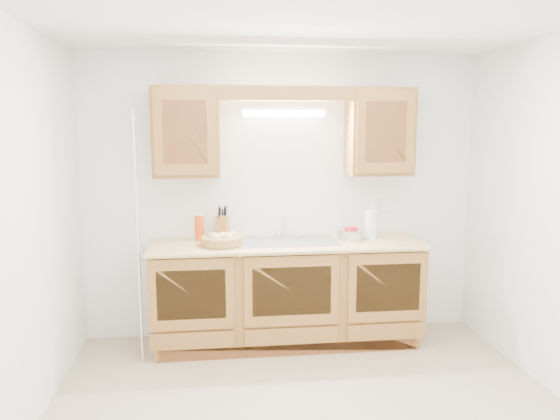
{
  "coord_description": "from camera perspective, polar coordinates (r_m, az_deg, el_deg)",
  "views": [
    {
      "loc": [
        -0.61,
        -3.31,
        1.87
      ],
      "look_at": [
        -0.1,
        0.85,
        1.23
      ],
      "focal_mm": 35.0,
      "sensor_mm": 36.0,
      "label": 1
    }
  ],
  "objects": [
    {
      "name": "countertop",
      "position": [
        4.64,
        0.73,
        -3.6
      ],
      "size": [
        2.3,
        0.63,
        0.04
      ],
      "primitive_type": "cube",
      "color": "#DEBD74",
      "rests_on": "base_cabinets"
    },
    {
      "name": "valance",
      "position": [
        4.55,
        0.75,
        12.11
      ],
      "size": [
        2.2,
        0.05,
        0.12
      ],
      "primitive_type": "cube",
      "color": "#A46D30",
      "rests_on": "room"
    },
    {
      "name": "fluorescent_fixture",
      "position": [
        4.77,
        0.38,
        10.24
      ],
      "size": [
        0.76,
        0.08,
        0.08
      ],
      "color": "white",
      "rests_on": "room"
    },
    {
      "name": "upper_cabinet_left",
      "position": [
        4.65,
        -9.79,
        8.03
      ],
      "size": [
        0.55,
        0.33,
        0.75
      ],
      "primitive_type": "cube",
      "color": "#A46D30",
      "rests_on": "room"
    },
    {
      "name": "soap_bottle",
      "position": [
        4.77,
        -6.03,
        -1.88
      ],
      "size": [
        0.11,
        0.11,
        0.19
      ],
      "primitive_type": "imported",
      "rotation": [
        0.0,
        0.0,
        -0.33
      ],
      "color": "#2465B5",
      "rests_on": "countertop"
    },
    {
      "name": "base_cabinets",
      "position": [
        4.77,
        0.69,
        -8.74
      ],
      "size": [
        2.2,
        0.6,
        0.86
      ],
      "primitive_type": "cube",
      "color": "#A46D30",
      "rests_on": "ground"
    },
    {
      "name": "outlet_plate",
      "position": [
        5.1,
        10.91,
        0.43
      ],
      "size": [
        0.08,
        0.01,
        0.12
      ],
      "primitive_type": "cube",
      "color": "white",
      "rests_on": "room"
    },
    {
      "name": "paper_towel",
      "position": [
        4.86,
        9.51,
        -1.51
      ],
      "size": [
        0.14,
        0.14,
        0.29
      ],
      "rotation": [
        0.0,
        0.0,
        0.13
      ],
      "color": "silver",
      "rests_on": "countertop"
    },
    {
      "name": "upper_cabinet_right",
      "position": [
        4.86,
        10.34,
        8.04
      ],
      "size": [
        0.55,
        0.33,
        0.75
      ],
      "primitive_type": "cube",
      "color": "#A46D30",
      "rests_on": "room"
    },
    {
      "name": "apple_bowl",
      "position": [
        4.76,
        7.35,
        -2.48
      ],
      "size": [
        0.29,
        0.29,
        0.12
      ],
      "rotation": [
        0.0,
        0.0,
        -0.29
      ],
      "color": "silver",
      "rests_on": "countertop"
    },
    {
      "name": "fruit_basket",
      "position": [
        4.53,
        -6.05,
        -3.07
      ],
      "size": [
        0.38,
        0.38,
        0.11
      ],
      "rotation": [
        0.0,
        0.0,
        -0.1
      ],
      "color": "#B38448",
      "rests_on": "countertop"
    },
    {
      "name": "room",
      "position": [
        3.42,
        3.39,
        -1.74
      ],
      "size": [
        3.52,
        3.5,
        2.5
      ],
      "color": "#C0AE8A",
      "rests_on": "ground"
    },
    {
      "name": "orange_canister",
      "position": [
        4.74,
        -8.43,
        -1.76
      ],
      "size": [
        0.09,
        0.09,
        0.23
      ],
      "rotation": [
        0.0,
        0.0,
        0.2
      ],
      "color": "#E4470C",
      "rests_on": "countertop"
    },
    {
      "name": "sponge",
      "position": [
        4.85,
        -6.02,
        -2.78
      ],
      "size": [
        0.12,
        0.09,
        0.02
      ],
      "rotation": [
        0.0,
        0.0,
        -0.25
      ],
      "color": "#CC333F",
      "rests_on": "countertop"
    },
    {
      "name": "sink",
      "position": [
        4.67,
        0.7,
        -4.17
      ],
      "size": [
        0.84,
        0.46,
        0.36
      ],
      "color": "#9E9EA3",
      "rests_on": "countertop"
    },
    {
      "name": "knife_block",
      "position": [
        4.76,
        -6.03,
        -1.78
      ],
      "size": [
        0.14,
        0.19,
        0.3
      ],
      "rotation": [
        0.0,
        0.0,
        -0.26
      ],
      "color": "#A46D30",
      "rests_on": "countertop"
    },
    {
      "name": "wire_shelf_pole",
      "position": [
        4.37,
        -14.62,
        -3.05
      ],
      "size": [
        0.03,
        0.03,
        2.0
      ],
      "primitive_type": "cylinder",
      "color": "silver",
      "rests_on": "ground"
    }
  ]
}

